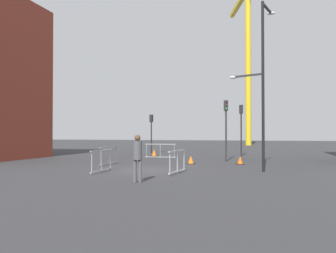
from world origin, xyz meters
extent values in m
plane|color=#333335|center=(0.00, 0.00, 0.00)|extent=(160.00, 160.00, 0.00)
cylinder|color=yellow|center=(3.00, 40.69, 12.05)|extent=(0.90, 0.90, 24.10)
cylinder|color=black|center=(5.83, 0.65, 4.16)|extent=(0.14, 0.14, 8.32)
cube|color=black|center=(6.03, 1.46, 8.22)|extent=(0.50, 1.63, 0.10)
ellipsoid|color=silver|center=(6.23, 2.26, 8.20)|extent=(0.44, 0.24, 0.16)
cylinder|color=#2D2D30|center=(5.81, 2.55, 2.58)|extent=(0.14, 0.14, 5.16)
cube|color=#2D2D30|center=(4.99, 2.92, 5.06)|extent=(1.68, 0.83, 0.10)
ellipsoid|color=silver|center=(4.16, 3.29, 5.04)|extent=(0.44, 0.24, 0.16)
cylinder|color=#232326|center=(-4.54, 15.04, 1.46)|extent=(0.12, 0.12, 2.92)
cube|color=#232326|center=(-4.54, 15.04, 3.27)|extent=(0.32, 0.28, 0.70)
sphere|color=#390605|center=(-4.71, 15.07, 3.49)|extent=(0.11, 0.11, 0.11)
sphere|color=#3C2905|center=(-4.71, 15.07, 3.27)|extent=(0.11, 0.11, 0.11)
sphere|color=green|center=(-4.71, 15.07, 3.05)|extent=(0.11, 0.11, 0.11)
cylinder|color=#2D2D30|center=(3.33, 6.92, 1.68)|extent=(0.12, 0.12, 3.37)
cube|color=#2D2D30|center=(3.33, 6.92, 3.72)|extent=(0.32, 0.35, 0.70)
sphere|color=#390605|center=(3.39, 6.75, 3.94)|extent=(0.11, 0.11, 0.11)
sphere|color=#3C2905|center=(3.39, 6.75, 3.72)|extent=(0.11, 0.11, 0.11)
sphere|color=green|center=(3.39, 6.75, 3.50)|extent=(0.11, 0.11, 0.11)
cylinder|color=#232326|center=(3.93, 12.36, 1.73)|extent=(0.12, 0.12, 3.45)
cube|color=#232326|center=(3.93, 12.36, 3.80)|extent=(0.33, 0.35, 0.70)
sphere|color=red|center=(3.87, 12.53, 4.02)|extent=(0.11, 0.11, 0.11)
sphere|color=#3C2905|center=(3.87, 12.53, 3.80)|extent=(0.11, 0.11, 0.11)
sphere|color=#07330F|center=(3.87, 12.53, 3.58)|extent=(0.11, 0.11, 0.11)
cylinder|color=#4C4C51|center=(1.36, -4.57, 0.43)|extent=(0.14, 0.14, 0.86)
cylinder|color=#4C4C51|center=(1.16, -4.60, 0.43)|extent=(0.14, 0.14, 0.86)
cylinder|color=#4C4C51|center=(1.26, -4.58, 1.22)|extent=(0.34, 0.34, 0.72)
sphere|color=brown|center=(1.26, -4.58, 1.69)|extent=(0.23, 0.23, 0.23)
cube|color=#B2B5BA|center=(2.02, -1.32, 1.05)|extent=(0.27, 2.16, 0.06)
cube|color=#B2B5BA|center=(2.02, -1.32, 0.10)|extent=(0.27, 2.16, 0.06)
cylinder|color=#B2B5BA|center=(1.92, -2.29, 0.53)|extent=(0.04, 0.04, 1.05)
cylinder|color=#B2B5BA|center=(2.02, -1.32, 0.53)|extent=(0.04, 0.04, 1.05)
cylinder|color=#B2B5BA|center=(2.11, -0.35, 0.53)|extent=(0.04, 0.04, 1.05)
cube|color=gray|center=(-1.73, 8.55, 1.05)|extent=(2.35, 0.23, 0.06)
cube|color=gray|center=(-1.73, 8.55, 0.10)|extent=(2.35, 0.23, 0.06)
cylinder|color=gray|center=(-2.79, 8.48, 0.53)|extent=(0.04, 0.04, 1.05)
cylinder|color=gray|center=(-1.73, 8.55, 0.53)|extent=(0.04, 0.04, 1.05)
cylinder|color=gray|center=(-0.68, 8.63, 0.53)|extent=(0.04, 0.04, 1.05)
cube|color=#9EA0A5|center=(-1.58, -1.75, 1.05)|extent=(0.16, 2.47, 0.06)
cube|color=#9EA0A5|center=(-1.58, -1.75, 0.10)|extent=(0.16, 2.47, 0.06)
cylinder|color=#9EA0A5|center=(-1.53, -2.86, 0.53)|extent=(0.04, 0.04, 1.05)
cylinder|color=#9EA0A5|center=(-1.58, -1.75, 0.53)|extent=(0.04, 0.04, 1.05)
cylinder|color=#9EA0A5|center=(-1.62, -0.63, 0.53)|extent=(0.04, 0.04, 1.05)
cube|color=gray|center=(-3.01, 2.21, 1.05)|extent=(0.11, 2.23, 0.06)
cube|color=gray|center=(-3.01, 2.21, 0.10)|extent=(0.11, 2.23, 0.06)
cylinder|color=gray|center=(-3.03, 1.20, 0.53)|extent=(0.04, 0.04, 1.05)
cylinder|color=gray|center=(-3.01, 2.21, 0.53)|extent=(0.04, 0.04, 1.05)
cylinder|color=gray|center=(-2.99, 3.21, 0.53)|extent=(0.04, 0.04, 1.05)
cube|color=black|center=(1.50, 4.22, 0.01)|extent=(0.49, 0.49, 0.03)
cone|color=orange|center=(1.50, 4.22, 0.25)|extent=(0.38, 0.38, 0.50)
cube|color=black|center=(4.41, 4.72, 0.01)|extent=(0.49, 0.49, 0.03)
cone|color=#E55B0F|center=(4.41, 4.72, 0.25)|extent=(0.37, 0.37, 0.49)
cube|color=black|center=(-2.98, 10.98, 0.01)|extent=(0.54, 0.54, 0.03)
cone|color=orange|center=(-2.98, 10.98, 0.28)|extent=(0.42, 0.42, 0.55)
camera|label=1|loc=(6.12, -17.85, 1.86)|focal=39.49mm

